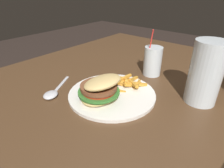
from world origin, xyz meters
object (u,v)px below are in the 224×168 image
at_px(juice_glass, 152,62).
at_px(beer_glass, 205,74).
at_px(meal_plate_near, 107,91).
at_px(spoon, 52,94).

bearing_deg(juice_glass, beer_glass, 70.21).
xyz_separation_m(beer_glass, juice_glass, (-0.07, -0.21, -0.04)).
height_order(meal_plate_near, beer_glass, beer_glass).
distance_m(meal_plate_near, spoon, 0.18).
distance_m(meal_plate_near, juice_glass, 0.25).
bearing_deg(juice_glass, meal_plate_near, -4.15).
relative_size(meal_plate_near, beer_glass, 1.49).
bearing_deg(spoon, meal_plate_near, 94.78).
bearing_deg(meal_plate_near, beer_glass, 127.22).
bearing_deg(spoon, juice_glass, 124.48).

